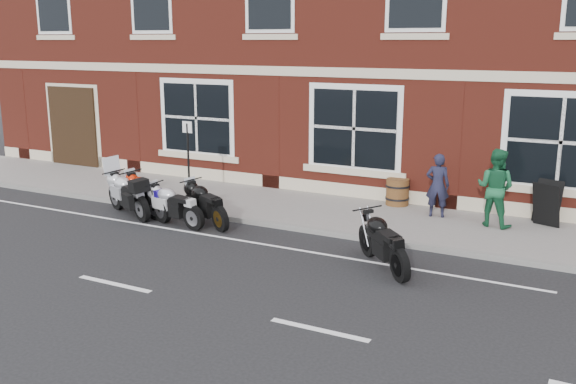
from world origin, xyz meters
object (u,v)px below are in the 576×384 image
(moto_sport_silver, at_px, (174,204))
(moto_touring_silver, at_px, (128,192))
(a_board_sign, at_px, (547,203))
(parking_sign, at_px, (188,155))
(moto_sport_red, at_px, (147,194))
(moto_sport_black, at_px, (206,202))
(pedestrian_left, at_px, (438,185))
(moto_naked_black, at_px, (384,240))
(barrel_planter, at_px, (397,192))
(pedestrian_right, at_px, (495,188))

(moto_sport_silver, bearing_deg, moto_touring_silver, 94.74)
(moto_touring_silver, height_order, a_board_sign, moto_touring_silver)
(a_board_sign, bearing_deg, parking_sign, -148.53)
(moto_sport_red, bearing_deg, moto_touring_silver, 129.20)
(moto_sport_silver, relative_size, parking_sign, 0.92)
(moto_sport_red, xyz_separation_m, moto_sport_black, (1.70, 0.07, -0.03))
(moto_sport_black, relative_size, pedestrian_left, 1.20)
(moto_sport_black, bearing_deg, parking_sign, 76.17)
(moto_sport_black, distance_m, moto_naked_black, 4.76)
(moto_touring_silver, xyz_separation_m, parking_sign, (0.77, 1.47, 0.76))
(moto_sport_red, distance_m, moto_naked_black, 6.44)
(a_board_sign, bearing_deg, moto_sport_silver, -136.49)
(moto_sport_red, height_order, parking_sign, parking_sign)
(moto_touring_silver, xyz_separation_m, pedestrian_left, (6.89, 2.92, 0.32))
(pedestrian_left, bearing_deg, parking_sign, 2.72)
(moto_sport_red, distance_m, pedestrian_left, 7.02)
(moto_sport_black, xyz_separation_m, parking_sign, (-1.40, 1.26, 0.80))
(moto_sport_red, distance_m, parking_sign, 1.57)
(moto_touring_silver, distance_m, moto_sport_silver, 1.54)
(moto_sport_black, xyz_separation_m, a_board_sign, (7.12, 3.17, 0.11))
(moto_sport_black, bearing_deg, moto_naked_black, -72.69)
(moto_sport_red, relative_size, moto_naked_black, 1.23)
(moto_sport_red, bearing_deg, moto_sport_silver, -84.34)
(moto_touring_silver, relative_size, a_board_sign, 1.95)
(barrel_planter, bearing_deg, moto_sport_red, -146.84)
(moto_naked_black, distance_m, pedestrian_left, 3.63)
(moto_sport_red, height_order, barrel_planter, moto_sport_red)
(moto_touring_silver, distance_m, a_board_sign, 9.88)
(a_board_sign, bearing_deg, pedestrian_right, -129.85)
(moto_naked_black, height_order, barrel_planter, moto_naked_black)
(moto_sport_silver, relative_size, pedestrian_right, 1.09)
(pedestrian_right, bearing_deg, barrel_planter, -6.02)
(a_board_sign, bearing_deg, barrel_planter, -164.25)
(moto_sport_black, xyz_separation_m, moto_naked_black, (4.68, -0.90, 0.03))
(moto_sport_silver, distance_m, pedestrian_left, 6.22)
(pedestrian_left, bearing_deg, moto_naked_black, 78.59)
(moto_touring_silver, relative_size, moto_sport_silver, 1.03)
(barrel_planter, bearing_deg, moto_sport_silver, -138.13)
(a_board_sign, distance_m, barrel_planter, 3.58)
(parking_sign, bearing_deg, moto_naked_black, -17.85)
(moto_sport_red, height_order, pedestrian_right, pedestrian_right)
(moto_touring_silver, height_order, pedestrian_right, pedestrian_right)
(pedestrian_right, distance_m, barrel_planter, 2.71)
(a_board_sign, bearing_deg, moto_naked_black, -102.07)
(moto_naked_black, xyz_separation_m, a_board_sign, (2.44, 4.07, 0.08))
(moto_sport_black, bearing_deg, a_board_sign, -37.79)
(moto_naked_black, xyz_separation_m, barrel_planter, (-1.13, 4.26, -0.09))
(moto_touring_silver, relative_size, moto_naked_black, 1.21)
(moto_sport_black, relative_size, moto_naked_black, 1.12)
(pedestrian_left, xyz_separation_m, pedestrian_right, (1.34, -0.18, 0.12))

